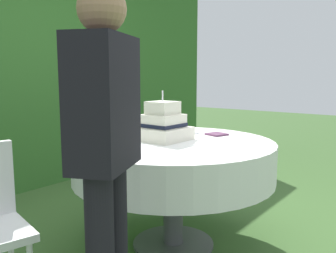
{
  "coord_description": "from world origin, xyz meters",
  "views": [
    {
      "loc": [
        -2.01,
        -1.5,
        1.24
      ],
      "look_at": [
        -0.0,
        0.05,
        0.88
      ],
      "focal_mm": 38.43,
      "sensor_mm": 36.0,
      "label": 1
    }
  ],
  "objects_px": {
    "standing_person": "(105,149)",
    "napkin_stack": "(217,134)",
    "serving_plate_left": "(113,138)",
    "cake_table": "(173,160)",
    "serving_plate_far": "(122,151)",
    "serving_plate_near": "(192,132)",
    "wedding_cake": "(163,125)"
  },
  "relations": [
    {
      "from": "wedding_cake",
      "to": "serving_plate_left",
      "type": "bearing_deg",
      "value": 124.16
    },
    {
      "from": "napkin_stack",
      "to": "standing_person",
      "type": "relative_size",
      "value": 0.08
    },
    {
      "from": "napkin_stack",
      "to": "standing_person",
      "type": "distance_m",
      "value": 1.44
    },
    {
      "from": "cake_table",
      "to": "wedding_cake",
      "type": "relative_size",
      "value": 4.02
    },
    {
      "from": "wedding_cake",
      "to": "serving_plate_near",
      "type": "relative_size",
      "value": 3.01
    },
    {
      "from": "serving_plate_left",
      "to": "napkin_stack",
      "type": "bearing_deg",
      "value": -39.48
    },
    {
      "from": "serving_plate_near",
      "to": "serving_plate_far",
      "type": "height_order",
      "value": "same"
    },
    {
      "from": "wedding_cake",
      "to": "serving_plate_left",
      "type": "xyz_separation_m",
      "value": [
        -0.2,
        0.3,
        -0.1
      ]
    },
    {
      "from": "wedding_cake",
      "to": "napkin_stack",
      "type": "height_order",
      "value": "wedding_cake"
    },
    {
      "from": "serving_plate_far",
      "to": "serving_plate_left",
      "type": "bearing_deg",
      "value": 52.83
    },
    {
      "from": "cake_table",
      "to": "serving_plate_near",
      "type": "height_order",
      "value": "serving_plate_near"
    },
    {
      "from": "napkin_stack",
      "to": "standing_person",
      "type": "xyz_separation_m",
      "value": [
        -1.4,
        -0.27,
        0.15
      ]
    },
    {
      "from": "napkin_stack",
      "to": "cake_table",
      "type": "bearing_deg",
      "value": 164.06
    },
    {
      "from": "cake_table",
      "to": "serving_plate_near",
      "type": "relative_size",
      "value": 12.11
    },
    {
      "from": "standing_person",
      "to": "wedding_cake",
      "type": "bearing_deg",
      "value": 25.8
    },
    {
      "from": "serving_plate_near",
      "to": "serving_plate_far",
      "type": "distance_m",
      "value": 0.85
    },
    {
      "from": "wedding_cake",
      "to": "standing_person",
      "type": "height_order",
      "value": "standing_person"
    },
    {
      "from": "serving_plate_far",
      "to": "serving_plate_left",
      "type": "distance_m",
      "value": 0.45
    },
    {
      "from": "standing_person",
      "to": "napkin_stack",
      "type": "bearing_deg",
      "value": 10.88
    },
    {
      "from": "serving_plate_far",
      "to": "napkin_stack",
      "type": "distance_m",
      "value": 0.9
    },
    {
      "from": "cake_table",
      "to": "serving_plate_far",
      "type": "height_order",
      "value": "serving_plate_far"
    },
    {
      "from": "wedding_cake",
      "to": "serving_plate_near",
      "type": "distance_m",
      "value": 0.39
    },
    {
      "from": "serving_plate_left",
      "to": "napkin_stack",
      "type": "distance_m",
      "value": 0.8
    },
    {
      "from": "cake_table",
      "to": "serving_plate_far",
      "type": "distance_m",
      "value": 0.5
    },
    {
      "from": "serving_plate_far",
      "to": "standing_person",
      "type": "xyz_separation_m",
      "value": [
        -0.52,
        -0.42,
        0.15
      ]
    },
    {
      "from": "serving_plate_near",
      "to": "cake_table",
      "type": "bearing_deg",
      "value": -166.41
    },
    {
      "from": "cake_table",
      "to": "serving_plate_left",
      "type": "height_order",
      "value": "serving_plate_left"
    },
    {
      "from": "wedding_cake",
      "to": "serving_plate_near",
      "type": "bearing_deg",
      "value": -0.63
    },
    {
      "from": "standing_person",
      "to": "serving_plate_near",
      "type": "bearing_deg",
      "value": 19.21
    },
    {
      "from": "cake_table",
      "to": "serving_plate_left",
      "type": "xyz_separation_m",
      "value": [
        -0.21,
        0.39,
        0.14
      ]
    },
    {
      "from": "cake_table",
      "to": "serving_plate_left",
      "type": "relative_size",
      "value": 12.53
    },
    {
      "from": "wedding_cake",
      "to": "serving_plate_far",
      "type": "height_order",
      "value": "wedding_cake"
    }
  ]
}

